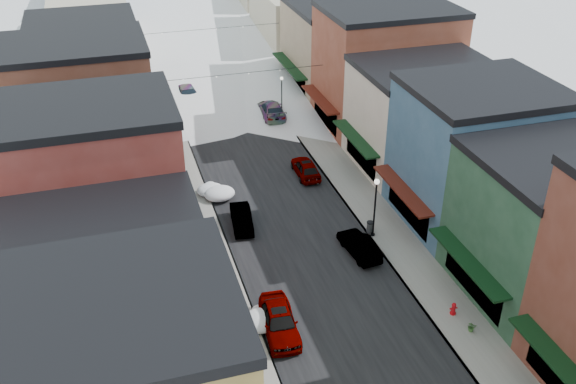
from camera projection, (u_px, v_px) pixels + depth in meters
road at (203, 68)px, 77.96m from camera, size 10.00×160.00×0.01m
sidewalk_left at (148, 73)px, 76.28m from camera, size 3.20×160.00×0.15m
sidewalk_right at (256, 63)px, 79.57m from camera, size 3.20×160.00×0.15m
curb_left at (161, 72)px, 76.66m from camera, size 0.10×160.00×0.15m
curb_right at (244, 64)px, 79.18m from camera, size 0.10×160.00×0.15m
bldg_l_cream at (109, 301)px, 32.97m from camera, size 11.30×8.20×9.50m
bldg_l_brick_near at (89, 201)px, 38.71m from camera, size 12.30×8.20×12.50m
bldg_l_grayblue at (96, 163)px, 46.75m from camera, size 11.30×9.20×9.00m
bldg_l_brick_far at (78, 106)px, 53.44m from camera, size 13.30×9.20×11.00m
bldg_l_tan at (87, 72)px, 62.22m from camera, size 11.30×11.20×10.00m
bldg_r_green at (552, 225)px, 39.14m from camera, size 11.30×9.20×9.50m
bldg_r_blue at (475, 154)px, 46.33m from camera, size 11.30×9.20×10.50m
bldg_r_cream at (423, 115)px, 54.28m from camera, size 12.30×9.20×9.00m
bldg_r_brick_far at (385, 67)px, 61.23m from camera, size 13.30×9.20×11.50m
bldg_r_tan at (338, 47)px, 69.76m from camera, size 11.30×11.20×9.50m
overhead_cables at (221, 49)px, 64.50m from camera, size 16.40×15.04×0.04m
car_silver_sedan at (279, 321)px, 37.48m from camera, size 2.33×4.98×1.65m
car_dark_hatch at (242, 219)px, 47.36m from camera, size 1.87×4.20×1.34m
car_silver_wagon at (188, 96)px, 67.97m from camera, size 2.78×6.07×1.72m
car_green_sedan at (359, 245)px, 44.35m from camera, size 1.89×4.34×1.39m
car_gray_suv at (306, 168)px, 54.15m from camera, size 1.86×4.37×1.47m
car_black_sedan at (272, 110)px, 64.78m from camera, size 2.63×5.68×1.61m
car_lane_silver at (186, 64)px, 77.05m from camera, size 2.21×4.84×1.61m
car_lane_white at (204, 34)px, 87.52m from camera, size 3.58×6.45×1.71m
fire_hydrant at (453, 309)px, 38.84m from camera, size 0.48×0.36×0.82m
trash_can at (370, 227)px, 46.53m from camera, size 0.52×0.52×0.87m
streetlamp_near at (375, 201)px, 44.93m from camera, size 0.39×0.39×4.64m
streetlamp_far at (282, 91)px, 64.43m from camera, size 0.33×0.33×3.92m
planter_near at (472, 327)px, 37.57m from camera, size 0.66×0.61×0.59m
snow_pile_near at (261, 320)px, 38.07m from camera, size 2.39×2.67×1.01m
snow_pile_mid at (219, 193)px, 50.95m from camera, size 2.46×2.71×1.04m
snow_pile_far at (210, 189)px, 51.57m from camera, size 2.16×2.53×0.91m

